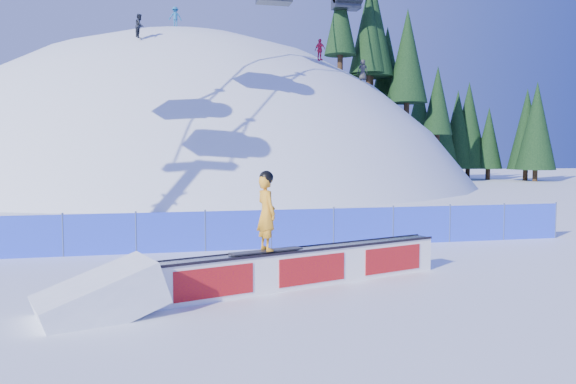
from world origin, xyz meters
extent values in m
plane|color=white|center=(0.00, 0.00, 0.00)|extent=(160.00, 160.00, 0.00)
sphere|color=white|center=(0.00, 42.00, -18.00)|extent=(64.00, 64.00, 64.00)
cylinder|color=#312113|center=(13.90, 37.21, 11.02)|extent=(0.50, 0.50, 1.40)
cone|color=black|center=(13.90, 37.21, 15.87)|extent=(3.74, 3.74, 8.49)
cylinder|color=#312113|center=(16.60, 42.99, 9.94)|extent=(0.50, 0.50, 1.40)
cone|color=black|center=(16.60, 42.99, 14.81)|extent=(3.76, 3.76, 8.53)
cylinder|color=#312113|center=(17.22, 41.51, 9.57)|extent=(0.50, 0.50, 1.40)
cone|color=black|center=(17.22, 41.51, 14.87)|extent=(4.14, 4.14, 9.41)
cylinder|color=#312113|center=(20.24, 42.71, 7.38)|extent=(0.50, 0.50, 1.40)
cone|color=black|center=(20.24, 42.71, 11.34)|extent=(2.96, 2.96, 6.73)
cylinder|color=#312113|center=(20.06, 43.51, 7.49)|extent=(0.50, 0.50, 1.40)
cone|color=black|center=(20.06, 43.51, 13.07)|extent=(4.39, 4.39, 9.97)
cylinder|color=#312113|center=(23.84, 39.95, 3.85)|extent=(0.50, 0.50, 1.40)
cone|color=black|center=(23.84, 39.95, 8.05)|extent=(3.17, 3.17, 7.21)
cylinder|color=#312113|center=(23.17, 44.56, 4.53)|extent=(0.50, 0.50, 1.40)
cone|color=black|center=(23.17, 44.56, 9.39)|extent=(3.75, 3.75, 8.52)
cylinder|color=#312113|center=(24.55, 36.12, 2.26)|extent=(0.50, 0.50, 1.40)
cone|color=black|center=(24.55, 36.12, 7.47)|extent=(4.05, 4.05, 9.21)
cylinder|color=#312113|center=(28.13, 45.28, 0.60)|extent=(0.50, 0.50, 1.40)
cone|color=black|center=(28.13, 45.28, 5.13)|extent=(3.46, 3.46, 7.85)
cylinder|color=#312113|center=(30.43, 39.30, 0.60)|extent=(0.50, 0.50, 1.40)
cone|color=black|center=(30.43, 39.30, 6.15)|extent=(4.35, 4.35, 9.89)
cylinder|color=#312113|center=(32.48, 36.39, 0.60)|extent=(0.50, 0.50, 1.40)
cone|color=black|center=(32.48, 36.39, 5.05)|extent=(3.38, 3.38, 7.69)
cylinder|color=#312113|center=(33.40, 40.04, 0.60)|extent=(0.50, 0.50, 1.40)
cone|color=black|center=(33.40, 40.04, 5.57)|extent=(3.84, 3.84, 8.74)
cylinder|color=#312113|center=(35.38, 39.26, 0.60)|extent=(0.50, 0.50, 1.40)
cone|color=black|center=(35.38, 39.26, 5.23)|extent=(3.55, 3.55, 8.06)
cylinder|color=#312113|center=(36.50, 43.86, 0.60)|extent=(0.50, 0.50, 1.40)
cone|color=black|center=(36.50, 43.86, 5.24)|extent=(3.56, 3.56, 8.09)
cube|color=blue|center=(0.00, 4.50, 0.60)|extent=(22.00, 0.03, 1.20)
cylinder|color=#3C4A6D|center=(-5.00, 4.50, 0.65)|extent=(0.05, 0.05, 1.30)
cylinder|color=#3C4A6D|center=(-3.00, 4.50, 0.65)|extent=(0.05, 0.05, 1.30)
cylinder|color=#3C4A6D|center=(-1.00, 4.50, 0.65)|extent=(0.05, 0.05, 1.30)
cylinder|color=#3C4A6D|center=(1.00, 4.50, 0.65)|extent=(0.05, 0.05, 1.30)
cylinder|color=#3C4A6D|center=(3.00, 4.50, 0.65)|extent=(0.05, 0.05, 1.30)
cylinder|color=#3C4A6D|center=(5.00, 4.50, 0.65)|extent=(0.05, 0.05, 1.30)
cylinder|color=#3C4A6D|center=(7.00, 4.50, 0.65)|extent=(0.05, 0.05, 1.30)
cylinder|color=#3C4A6D|center=(9.00, 4.50, 0.65)|extent=(0.05, 0.05, 1.30)
cylinder|color=#3C4A6D|center=(11.00, 4.50, 0.65)|extent=(0.05, 0.05, 1.30)
cube|color=white|center=(0.87, -0.39, 0.40)|extent=(6.89, 2.70, 0.80)
cube|color=gray|center=(0.87, -0.39, 0.82)|extent=(6.83, 2.70, 0.04)
cube|color=black|center=(0.94, -0.61, 0.83)|extent=(6.76, 2.30, 0.05)
cube|color=black|center=(0.79, -0.17, 0.83)|extent=(6.76, 2.30, 0.05)
cube|color=red|center=(0.94, -0.61, 0.40)|extent=(6.42, 2.18, 0.60)
cube|color=red|center=(0.79, -0.17, 0.40)|extent=(6.42, 2.18, 0.60)
cube|color=black|center=(-0.10, -0.72, 0.87)|extent=(1.65, 0.81, 0.03)
imported|color=orange|center=(-0.10, -0.72, 1.68)|extent=(0.53, 0.66, 1.59)
sphere|color=black|center=(-0.10, -0.72, 2.42)|extent=(0.30, 0.30, 0.30)
imported|color=black|center=(-3.63, 28.86, 11.78)|extent=(0.83, 0.95, 1.65)
imported|color=#CD1D45|center=(9.85, 30.32, 10.94)|extent=(0.91, 1.01, 1.65)
imported|color=#19639B|center=(-0.99, 36.79, 14.38)|extent=(1.15, 0.78, 1.65)
imported|color=#2A2A2A|center=(13.61, 30.95, 9.60)|extent=(0.87, 0.62, 1.65)
camera|label=1|loc=(-2.22, -12.25, 2.94)|focal=35.00mm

